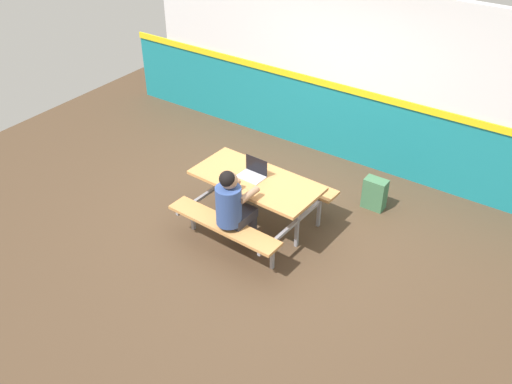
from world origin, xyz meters
name	(u,v)px	position (x,y,z in m)	size (l,w,h in m)	color
ground_plane	(257,228)	(0.00, 0.00, -0.01)	(10.00, 10.00, 0.02)	#4C3826
accent_backdrop	(346,80)	(0.00, 2.23, 1.25)	(8.00, 0.14, 2.60)	teal
picnic_table_main	(256,191)	(-0.02, 0.00, 0.57)	(1.63, 1.62, 0.74)	tan
student_nearer	(233,205)	(0.04, -0.56, 0.71)	(0.37, 0.53, 1.21)	#2D2D38
laptop_silver	(253,173)	(-0.09, 0.04, 0.79)	(0.33, 0.23, 0.22)	silver
backpack_dark	(375,194)	(1.03, 1.27, 0.22)	(0.30, 0.22, 0.44)	#3F724C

